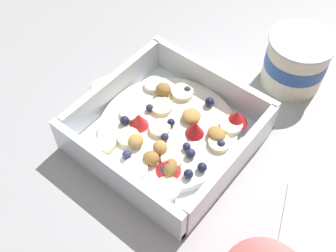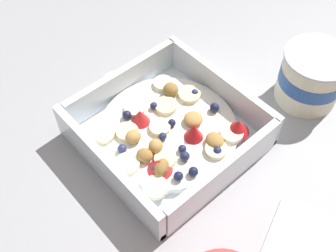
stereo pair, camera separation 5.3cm
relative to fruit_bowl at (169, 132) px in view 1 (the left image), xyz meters
The scene contains 5 objects.
ground_plane 0.02m from the fruit_bowl, 148.22° to the left, with size 2.40×2.40×0.00m, color #9E9EA3.
fruit_bowl is the anchor object (origin of this frame).
spoon 0.13m from the fruit_bowl, 161.31° to the left, with size 0.11×0.16×0.01m.
yogurt_cup 0.22m from the fruit_bowl, 70.28° to the left, with size 0.09×0.09×0.08m.
folded_napkin 0.24m from the fruit_bowl, ahead, with size 0.12×0.12×0.01m, color silver.
Camera 1 is at (0.21, -0.25, 0.46)m, focal length 44.01 mm.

